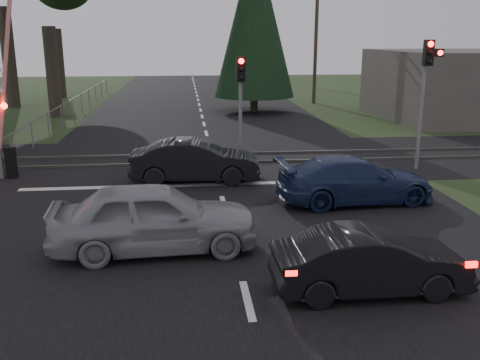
{
  "coord_description": "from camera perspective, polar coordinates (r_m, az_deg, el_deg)",
  "views": [
    {
      "loc": [
        -1.08,
        -9.05,
        4.81
      ],
      "look_at": [
        0.27,
        3.91,
        1.3
      ],
      "focal_mm": 40.0,
      "sensor_mm": 36.0,
      "label": 1
    }
  ],
  "objects": [
    {
      "name": "ground",
      "position": [
        10.31,
        0.8,
        -12.75
      ],
      "size": [
        120.0,
        120.0,
        0.0
      ],
      "primitive_type": "plane",
      "color": "#2A3B1B",
      "rests_on": "ground"
    },
    {
      "name": "road",
      "position": [
        19.68,
        -2.61,
        0.93
      ],
      "size": [
        14.0,
        100.0,
        0.01
      ],
      "primitive_type": "cube",
      "color": "black",
      "rests_on": "ground"
    },
    {
      "name": "rail_corridor",
      "position": [
        21.62,
        -2.93,
        2.22
      ],
      "size": [
        120.0,
        8.0,
        0.01
      ],
      "primitive_type": "cube",
      "color": "black",
      "rests_on": "ground"
    },
    {
      "name": "stop_line",
      "position": [
        17.94,
        -2.27,
        -0.45
      ],
      "size": [
        13.0,
        0.35,
        0.0
      ],
      "primitive_type": "cube",
      "color": "silver",
      "rests_on": "ground"
    },
    {
      "name": "rail_near",
      "position": [
        20.83,
        -2.81,
        1.85
      ],
      "size": [
        120.0,
        0.12,
        0.1
      ],
      "primitive_type": "cube",
      "color": "#59544C",
      "rests_on": "ground"
    },
    {
      "name": "rail_far",
      "position": [
        22.39,
        -3.04,
        2.78
      ],
      "size": [
        120.0,
        0.12,
        0.1
      ],
      "primitive_type": "cube",
      "color": "#59544C",
      "rests_on": "ground"
    },
    {
      "name": "crossing_signal",
      "position": [
        20.02,
        -24.04,
        5.87
      ],
      "size": [
        1.62,
        0.38,
        6.96
      ],
      "color": "slate",
      "rests_on": "ground"
    },
    {
      "name": "traffic_signal_right",
      "position": [
        20.49,
        19.29,
        10.07
      ],
      "size": [
        0.68,
        0.48,
        4.7
      ],
      "color": "slate",
      "rests_on": "ground"
    },
    {
      "name": "traffic_signal_center",
      "position": [
        19.94,
        0.08,
        9.31
      ],
      "size": [
        0.32,
        0.48,
        4.1
      ],
      "color": "slate",
      "rests_on": "ground"
    },
    {
      "name": "utility_pole_mid",
      "position": [
        40.21,
        8.11,
        14.82
      ],
      "size": [
        1.8,
        0.26,
        9.0
      ],
      "color": "#4C3D2D",
      "rests_on": "ground"
    },
    {
      "name": "utility_pole_far",
      "position": [
        64.76,
        2.65,
        14.99
      ],
      "size": [
        1.8,
        0.26,
        9.0
      ],
      "color": "#4C3D2D",
      "rests_on": "ground"
    },
    {
      "name": "conifer_tree",
      "position": [
        35.37,
        1.57,
        16.99
      ],
      "size": [
        5.2,
        5.2,
        11.0
      ],
      "color": "#473D33",
      "rests_on": "ground"
    },
    {
      "name": "fence_left",
      "position": [
        32.61,
        -17.86,
        5.88
      ],
      "size": [
        0.1,
        36.0,
        1.2
      ],
      "primitive_type": null,
      "color": "slate",
      "rests_on": "ground"
    },
    {
      "name": "dark_hatchback",
      "position": [
        10.67,
        13.72,
        -8.5
      ],
      "size": [
        3.8,
        1.38,
        1.24
      ],
      "primitive_type": "imported",
      "rotation": [
        0.0,
        0.0,
        1.59
      ],
      "color": "black",
      "rests_on": "ground"
    },
    {
      "name": "silver_car",
      "position": [
        12.4,
        -9.12,
        -3.96
      ],
      "size": [
        4.82,
        2.17,
        1.61
      ],
      "primitive_type": "imported",
      "rotation": [
        0.0,
        0.0,
        1.63
      ],
      "color": "gray",
      "rests_on": "ground"
    },
    {
      "name": "blue_sedan",
      "position": [
        16.23,
        12.16,
        -0.01
      ],
      "size": [
        4.82,
        2.26,
        1.36
      ],
      "primitive_type": "imported",
      "rotation": [
        0.0,
        0.0,
        1.65
      ],
      "color": "#182549",
      "rests_on": "ground"
    },
    {
      "name": "dark_car_far",
      "position": [
        18.21,
        -4.82,
        2.03
      ],
      "size": [
        4.43,
        1.77,
        1.43
      ],
      "primitive_type": "imported",
      "rotation": [
        0.0,
        0.0,
        1.51
      ],
      "color": "black",
      "rests_on": "ground"
    }
  ]
}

